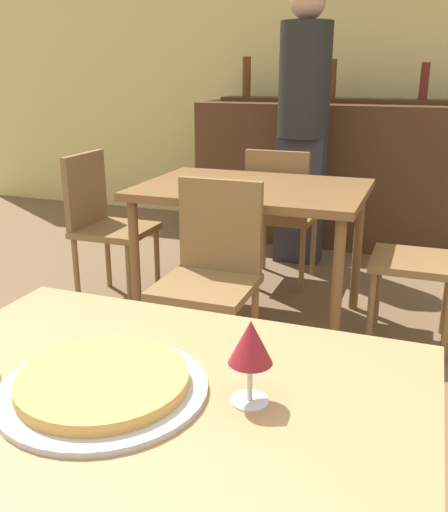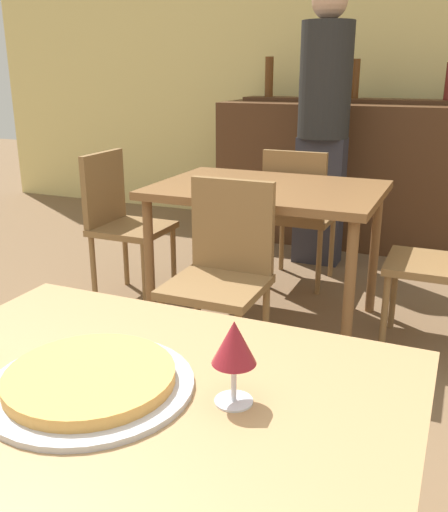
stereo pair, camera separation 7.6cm
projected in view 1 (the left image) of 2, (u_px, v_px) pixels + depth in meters
wall_back at (383, 57)px, 4.51m from camera, size 8.00×0.05×2.80m
dining_table_near at (141, 438)px, 1.06m from camera, size 1.04×0.82×0.74m
dining_table_far at (252, 201)px, 2.93m from camera, size 1.13×0.81×0.74m
bar_counter at (367, 176)px, 4.33m from camera, size 2.60×0.56×1.06m
bar_back_shelf at (372, 96)px, 4.28m from camera, size 2.39×0.24×0.34m
chair_far_side_front at (212, 266)px, 2.46m from camera, size 0.40×0.40×0.86m
chair_far_side_back at (280, 208)px, 3.49m from camera, size 0.40×0.40×0.86m
chair_far_side_left at (103, 218)px, 3.27m from camera, size 0.40×0.40×0.86m
chair_far_side_right at (433, 250)px, 2.69m from camera, size 0.40×0.40×0.86m
pizza_tray at (105, 383)px, 1.06m from camera, size 0.39×0.39×0.04m
person_standing at (303, 118)px, 3.80m from camera, size 0.34×0.34×1.82m
wine_glass at (251, 345)px, 0.99m from camera, size 0.08×0.08×0.16m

